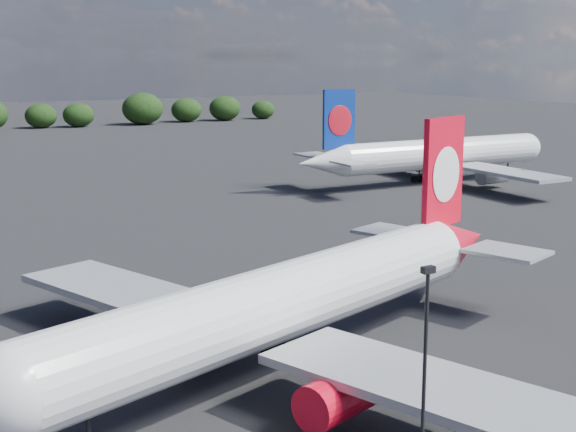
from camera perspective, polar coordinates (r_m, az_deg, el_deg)
qantas_airliner at (r=49.06m, az=0.66°, el=-5.89°), size 43.35×41.62×14.49m
china_southern_airliner at (r=121.62m, az=10.26°, el=4.29°), size 44.10×41.86×14.43m
apron_lamp_post at (r=33.37m, az=9.66°, el=-11.51°), size 0.55×0.30×10.86m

